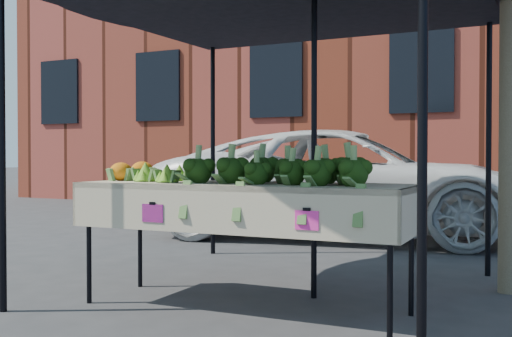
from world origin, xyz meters
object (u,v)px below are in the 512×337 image
Objects in this scene: vehicle at (349,44)px; street_tree at (510,21)px; canopy at (277,121)px; table at (243,246)px.

vehicle is 1.20× the size of street_tree.
canopy is 2.01m from street_tree.
canopy is 0.61× the size of vehicle.
street_tree is (1.64, 1.42, 1.71)m from table.
street_tree is (2.22, -2.75, -0.43)m from vehicle.
vehicle is at bearing 98.89° from canopy.
table is 2.76m from street_tree.
canopy is 0.73× the size of street_tree.
street_tree is at bearing -149.13° from vehicle.
table is 0.77× the size of canopy.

